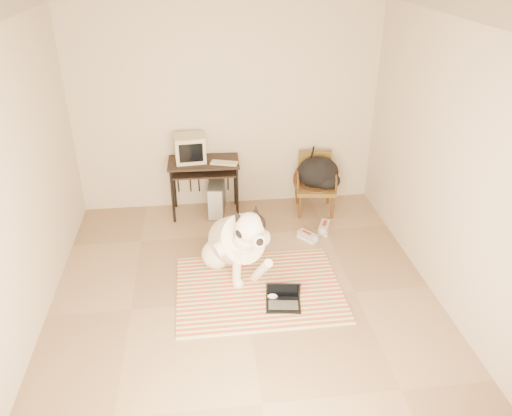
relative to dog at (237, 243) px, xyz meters
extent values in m
plane|color=#907458|center=(0.04, -0.52, -0.39)|extent=(4.50, 4.50, 0.00)
plane|color=silver|center=(0.04, -0.52, 2.31)|extent=(4.50, 4.50, 0.00)
plane|color=beige|center=(0.04, 1.73, 0.96)|extent=(4.50, 0.00, 4.50)
plane|color=beige|center=(0.04, -2.77, 0.96)|extent=(4.50, 0.00, 4.50)
plane|color=beige|center=(-1.96, -0.52, 0.96)|extent=(0.00, 4.50, 4.50)
plane|color=beige|center=(2.04, -0.52, 0.96)|extent=(0.00, 4.50, 4.50)
cube|color=#DF4824|center=(0.20, -0.88, -0.38)|extent=(1.75, 0.27, 0.02)
cube|color=#3C7F4A|center=(0.20, -0.61, -0.38)|extent=(1.75, 0.27, 0.02)
cube|color=#80458C|center=(0.20, -0.34, -0.38)|extent=(1.75, 0.27, 0.02)
cube|color=#D1DC47|center=(0.20, -0.08, -0.38)|extent=(1.75, 0.27, 0.02)
cube|color=beige|center=(0.20, 0.19, -0.38)|extent=(1.75, 0.27, 0.02)
sphere|color=white|center=(-0.22, 0.14, -0.23)|extent=(0.34, 0.34, 0.34)
sphere|color=white|center=(0.08, 0.25, -0.23)|extent=(0.34, 0.34, 0.34)
ellipsoid|color=white|center=(-0.07, 0.18, -0.20)|extent=(0.42, 0.38, 0.34)
ellipsoid|color=white|center=(0.00, -0.01, 0.03)|extent=(0.65, 0.87, 0.73)
cylinder|color=white|center=(0.00, 0.00, 0.03)|extent=(0.69, 0.78, 0.67)
sphere|color=white|center=(0.07, -0.21, 0.19)|extent=(0.28, 0.28, 0.28)
sphere|color=white|center=(0.11, -0.32, 0.37)|extent=(0.31, 0.31, 0.31)
ellipsoid|color=black|center=(0.16, -0.30, 0.39)|extent=(0.24, 0.27, 0.23)
cylinder|color=white|center=(0.16, -0.44, 0.32)|extent=(0.18, 0.20, 0.13)
sphere|color=black|center=(0.19, -0.53, 0.32)|extent=(0.08, 0.08, 0.08)
cone|color=black|center=(-0.01, -0.29, 0.49)|extent=(0.17, 0.17, 0.19)
cone|color=black|center=(0.18, -0.22, 0.49)|extent=(0.16, 0.19, 0.19)
torus|color=silver|center=(0.08, -0.23, 0.25)|extent=(0.30, 0.23, 0.25)
cylinder|color=white|center=(-0.02, -0.26, -0.14)|extent=(0.13, 0.16, 0.47)
cylinder|color=white|center=(0.23, -0.32, -0.17)|extent=(0.23, 0.42, 0.47)
sphere|color=white|center=(-0.01, -0.29, -0.34)|extent=(0.12, 0.12, 0.12)
sphere|color=white|center=(0.32, -0.51, -0.33)|extent=(0.12, 0.12, 0.12)
cone|color=black|center=(-0.18, 0.45, -0.34)|extent=(0.35, 0.42, 0.12)
cube|color=black|center=(0.41, -0.67, -0.36)|extent=(0.38, 0.29, 0.02)
cube|color=#454547|center=(0.41, -0.68, -0.35)|extent=(0.32, 0.18, 0.00)
cube|color=black|center=(0.42, -0.58, -0.24)|extent=(0.36, 0.13, 0.23)
cube|color=black|center=(0.42, -0.59, -0.24)|extent=(0.32, 0.11, 0.20)
cube|color=black|center=(-0.30, 1.45, 0.36)|extent=(0.93, 0.53, 0.03)
cube|color=black|center=(-0.30, 1.40, 0.24)|extent=(0.83, 0.43, 0.02)
cylinder|color=black|center=(-0.73, 1.24, -0.03)|extent=(0.04, 0.04, 0.74)
cylinder|color=black|center=(-0.72, 1.67, -0.03)|extent=(0.04, 0.04, 0.74)
cylinder|color=black|center=(0.11, 1.22, -0.03)|extent=(0.04, 0.04, 0.74)
cylinder|color=black|center=(0.12, 1.65, -0.03)|extent=(0.04, 0.04, 0.74)
cube|color=#BBB092|center=(-0.47, 1.50, 0.54)|extent=(0.41, 0.39, 0.34)
cube|color=black|center=(-0.45, 1.32, 0.54)|extent=(0.30, 0.04, 0.24)
cube|color=#BBB092|center=(-0.04, 1.32, 0.38)|extent=(0.37, 0.23, 0.02)
cube|color=#454547|center=(-0.15, 1.43, -0.17)|extent=(0.26, 0.49, 0.45)
cube|color=silver|center=(-0.18, 1.19, -0.17)|extent=(0.19, 0.04, 0.43)
cube|color=brown|center=(1.18, 1.33, -0.04)|extent=(0.58, 0.56, 0.05)
cylinder|color=#351F0E|center=(1.18, 1.33, -0.01)|extent=(0.48, 0.48, 0.04)
cube|color=brown|center=(1.21, 1.56, 0.20)|extent=(0.45, 0.09, 0.39)
cylinder|color=#351F0E|center=(0.94, 1.14, -0.23)|extent=(0.04, 0.04, 0.32)
cylinder|color=#351F0E|center=(1.00, 1.57, -0.23)|extent=(0.04, 0.04, 0.32)
cylinder|color=#351F0E|center=(1.37, 1.09, -0.23)|extent=(0.04, 0.04, 0.32)
cylinder|color=#351F0E|center=(1.42, 1.52, -0.23)|extent=(0.04, 0.04, 0.32)
ellipsoid|color=black|center=(1.21, 1.35, 0.17)|extent=(0.56, 0.46, 0.41)
ellipsoid|color=black|center=(1.32, 1.25, 0.09)|extent=(0.35, 0.29, 0.24)
cube|color=white|center=(0.94, 0.59, -0.38)|extent=(0.25, 0.28, 0.02)
cube|color=gray|center=(0.94, 0.59, -0.35)|extent=(0.24, 0.27, 0.08)
cube|color=#A72516|center=(0.94, 0.59, -0.31)|extent=(0.12, 0.13, 0.02)
cube|color=white|center=(1.19, 0.77, -0.38)|extent=(0.22, 0.31, 0.03)
cube|color=gray|center=(1.19, 0.77, -0.34)|extent=(0.21, 0.30, 0.09)
cube|color=#A72516|center=(1.19, 0.77, -0.30)|extent=(0.10, 0.15, 0.02)
camera|label=1|loc=(-0.35, -4.61, 2.92)|focal=35.00mm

